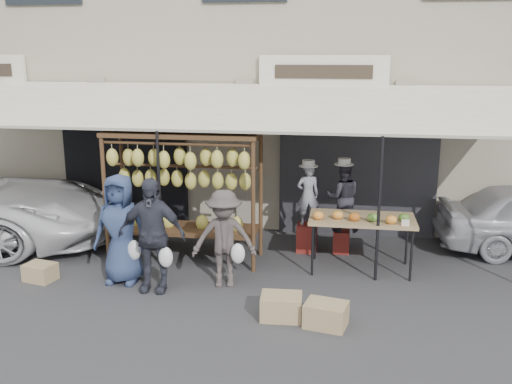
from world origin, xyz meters
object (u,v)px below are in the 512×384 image
crate_near_a (281,307)px  produce_table (362,220)px  vendor_right (343,197)px  customer_left (121,229)px  customer_right (224,239)px  crate_near_b (326,315)px  crate_far (40,272)px  customer_mid (152,235)px  vendor_left (308,195)px  banana_rack (183,171)px

crate_near_a → produce_table: bearing=60.4°
vendor_right → customer_left: bearing=22.1°
customer_left → crate_near_a: 2.82m
customer_right → crate_near_b: size_ratio=2.83×
vendor_right → crate_far: bearing=16.5°
customer_left → customer_mid: bearing=-19.8°
customer_mid → crate_far: 2.02m
vendor_left → crate_far: size_ratio=2.41×
crate_near_b → customer_left: bearing=162.6°
produce_table → crate_near_b: size_ratio=3.17×
customer_mid → vendor_right: bearing=36.9°
produce_table → vendor_left: 1.25m
customer_left → vendor_right: bearing=30.6°
vendor_right → crate_near_a: size_ratio=2.25×
banana_rack → produce_table: size_ratio=1.53×
vendor_right → crate_near_b: (-0.16, -2.89, -0.86)m
vendor_left → crate_near_a: 2.87m
vendor_left → customer_right: size_ratio=0.72×
vendor_right → customer_mid: bearing=29.9°
crate_far → crate_near_b: bearing=-10.5°
banana_rack → vendor_right: bearing=17.2°
customer_mid → crate_near_a: (2.02, -0.64, -0.71)m
banana_rack → customer_left: bearing=-123.4°
customer_right → banana_rack: bearing=122.7°
banana_rack → crate_near_a: (1.89, -1.93, -1.41)m
produce_table → crate_near_b: 2.22m
vendor_right → crate_near_a: bearing=67.3°
vendor_right → crate_near_a: (-0.76, -2.75, -0.86)m
customer_right → customer_left: bearing=173.1°
customer_mid → crate_near_a: size_ratio=3.17×
produce_table → crate_near_a: bearing=-119.6°
banana_rack → customer_right: 1.55m
vendor_left → crate_near_b: bearing=83.5°
customer_mid → customer_right: bearing=17.0°
produce_table → crate_far: 5.19m
customer_mid → customer_left: bearing=158.7°
customer_left → customer_right: size_ratio=1.14×
banana_rack → customer_left: banana_rack is taller
produce_table → customer_mid: size_ratio=0.98×
produce_table → vendor_left: vendor_left is taller
customer_left → crate_near_a: customer_left is taller
crate_near_b → banana_rack: bearing=140.4°
customer_mid → customer_right: (1.03, 0.32, -0.11)m
customer_left → crate_near_b: (3.20, -1.00, -0.70)m
vendor_right → crate_near_a: vendor_right is taller
customer_mid → crate_near_a: 2.24m
vendor_right → customer_right: bearing=38.3°
produce_table → crate_far: size_ratio=3.73×
produce_table → crate_near_b: produce_table is taller
crate_far → vendor_right: bearing=23.7°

